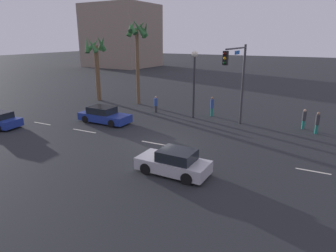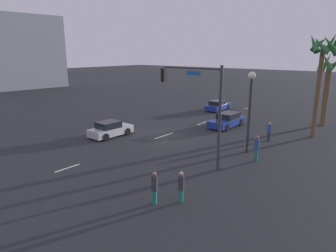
{
  "view_description": "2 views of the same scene",
  "coord_description": "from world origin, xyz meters",
  "px_view_note": "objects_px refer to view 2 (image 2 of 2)",
  "views": [
    {
      "loc": [
        9.45,
        -17.3,
        7.21
      ],
      "look_at": [
        0.37,
        0.68,
        1.2
      ],
      "focal_mm": 31.86,
      "sensor_mm": 36.0,
      "label": 1
    },
    {
      "loc": [
        19.93,
        16.67,
        7.44
      ],
      "look_at": [
        0.22,
        0.76,
        1.12
      ],
      "focal_mm": 31.81,
      "sensor_mm": 36.0,
      "label": 2
    }
  ],
  "objects_px": {
    "palm_tree_0": "(323,56)",
    "pedestrian_3": "(257,148)",
    "car_2": "(110,129)",
    "building_0": "(6,52)",
    "car_1": "(218,106)",
    "traffic_signal": "(199,98)",
    "palm_tree_1": "(328,75)",
    "pedestrian_2": "(154,187)",
    "streetlamp": "(250,97)",
    "pedestrian_1": "(269,131)",
    "car_0": "(227,120)",
    "pedestrian_0": "(181,186)"
  },
  "relations": [
    {
      "from": "car_0",
      "to": "streetlamp",
      "type": "height_order",
      "value": "streetlamp"
    },
    {
      "from": "car_2",
      "to": "pedestrian_1",
      "type": "bearing_deg",
      "value": 123.07
    },
    {
      "from": "car_2",
      "to": "palm_tree_0",
      "type": "relative_size",
      "value": 0.45
    },
    {
      "from": "traffic_signal",
      "to": "palm_tree_1",
      "type": "xyz_separation_m",
      "value": [
        -17.42,
        4.05,
        0.65
      ]
    },
    {
      "from": "car_0",
      "to": "palm_tree_1",
      "type": "distance_m",
      "value": 11.04
    },
    {
      "from": "streetlamp",
      "to": "building_0",
      "type": "xyz_separation_m",
      "value": [
        -7.47,
        -56.72,
        3.12
      ]
    },
    {
      "from": "car_0",
      "to": "pedestrian_3",
      "type": "bearing_deg",
      "value": 39.47
    },
    {
      "from": "palm_tree_1",
      "to": "car_2",
      "type": "bearing_deg",
      "value": -39.98
    },
    {
      "from": "palm_tree_1",
      "to": "building_0",
      "type": "distance_m",
      "value": 59.44
    },
    {
      "from": "traffic_signal",
      "to": "pedestrian_2",
      "type": "distance_m",
      "value": 7.18
    },
    {
      "from": "car_2",
      "to": "pedestrian_3",
      "type": "xyz_separation_m",
      "value": [
        -2.19,
        12.86,
        0.36
      ]
    },
    {
      "from": "palm_tree_0",
      "to": "building_0",
      "type": "xyz_separation_m",
      "value": [
        0.23,
        -59.58,
        0.29
      ]
    },
    {
      "from": "pedestrian_0",
      "to": "pedestrian_3",
      "type": "bearing_deg",
      "value": 175.78
    },
    {
      "from": "car_1",
      "to": "pedestrian_2",
      "type": "relative_size",
      "value": 2.46
    },
    {
      "from": "streetlamp",
      "to": "palm_tree_1",
      "type": "relative_size",
      "value": 0.81
    },
    {
      "from": "car_0",
      "to": "palm_tree_1",
      "type": "xyz_separation_m",
      "value": [
        -6.73,
        7.49,
        4.52
      ]
    },
    {
      "from": "car_0",
      "to": "streetlamp",
      "type": "xyz_separation_m",
      "value": [
        6.37,
        5.08,
        3.62
      ]
    },
    {
      "from": "traffic_signal",
      "to": "pedestrian_2",
      "type": "height_order",
      "value": "traffic_signal"
    },
    {
      "from": "traffic_signal",
      "to": "streetlamp",
      "type": "distance_m",
      "value": 4.63
    },
    {
      "from": "car_2",
      "to": "traffic_signal",
      "type": "relative_size",
      "value": 0.61
    },
    {
      "from": "car_1",
      "to": "car_2",
      "type": "height_order",
      "value": "car_2"
    },
    {
      "from": "building_0",
      "to": "pedestrian_1",
      "type": "bearing_deg",
      "value": 91.64
    },
    {
      "from": "car_2",
      "to": "palm_tree_0",
      "type": "height_order",
      "value": "palm_tree_0"
    },
    {
      "from": "pedestrian_3",
      "to": "car_1",
      "type": "bearing_deg",
      "value": -142.3
    },
    {
      "from": "car_1",
      "to": "traffic_signal",
      "type": "relative_size",
      "value": 0.64
    },
    {
      "from": "traffic_signal",
      "to": "palm_tree_1",
      "type": "relative_size",
      "value": 0.9
    },
    {
      "from": "pedestrian_1",
      "to": "palm_tree_1",
      "type": "relative_size",
      "value": 0.22
    },
    {
      "from": "car_1",
      "to": "palm_tree_0",
      "type": "bearing_deg",
      "value": 66.14
    },
    {
      "from": "palm_tree_0",
      "to": "streetlamp",
      "type": "bearing_deg",
      "value": -20.35
    },
    {
      "from": "pedestrian_0",
      "to": "palm_tree_1",
      "type": "xyz_separation_m",
      "value": [
        -22.49,
        1.71,
        4.28
      ]
    },
    {
      "from": "car_1",
      "to": "traffic_signal",
      "type": "xyz_separation_m",
      "value": [
        17.79,
        8.54,
        3.91
      ]
    },
    {
      "from": "pedestrian_3",
      "to": "building_0",
      "type": "distance_m",
      "value": 59.03
    },
    {
      "from": "building_0",
      "to": "car_2",
      "type": "bearing_deg",
      "value": 81.33
    },
    {
      "from": "palm_tree_0",
      "to": "pedestrian_3",
      "type": "bearing_deg",
      "value": -9.8
    },
    {
      "from": "traffic_signal",
      "to": "palm_tree_0",
      "type": "relative_size",
      "value": 0.73
    },
    {
      "from": "palm_tree_0",
      "to": "building_0",
      "type": "bearing_deg",
      "value": -89.77
    },
    {
      "from": "pedestrian_2",
      "to": "palm_tree_0",
      "type": "height_order",
      "value": "palm_tree_0"
    },
    {
      "from": "car_2",
      "to": "pedestrian_0",
      "type": "height_order",
      "value": "pedestrian_0"
    },
    {
      "from": "streetlamp",
      "to": "palm_tree_1",
      "type": "bearing_deg",
      "value": 169.6
    },
    {
      "from": "traffic_signal",
      "to": "pedestrian_1",
      "type": "bearing_deg",
      "value": 167.92
    },
    {
      "from": "pedestrian_0",
      "to": "building_0",
      "type": "relative_size",
      "value": 0.08
    },
    {
      "from": "pedestrian_0",
      "to": "palm_tree_1",
      "type": "distance_m",
      "value": 22.96
    },
    {
      "from": "building_0",
      "to": "palm_tree_1",
      "type": "bearing_deg",
      "value": 100.5
    },
    {
      "from": "car_1",
      "to": "building_0",
      "type": "height_order",
      "value": "building_0"
    },
    {
      "from": "streetlamp",
      "to": "pedestrian_1",
      "type": "distance_m",
      "value": 5.31
    },
    {
      "from": "pedestrian_2",
      "to": "building_0",
      "type": "height_order",
      "value": "building_0"
    },
    {
      "from": "car_1",
      "to": "palm_tree_0",
      "type": "distance_m",
      "value": 15.67
    },
    {
      "from": "pedestrian_3",
      "to": "pedestrian_2",
      "type": "bearing_deg",
      "value": -9.51
    },
    {
      "from": "streetlamp",
      "to": "pedestrian_1",
      "type": "height_order",
      "value": "streetlamp"
    },
    {
      "from": "car_2",
      "to": "building_0",
      "type": "height_order",
      "value": "building_0"
    }
  ]
}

